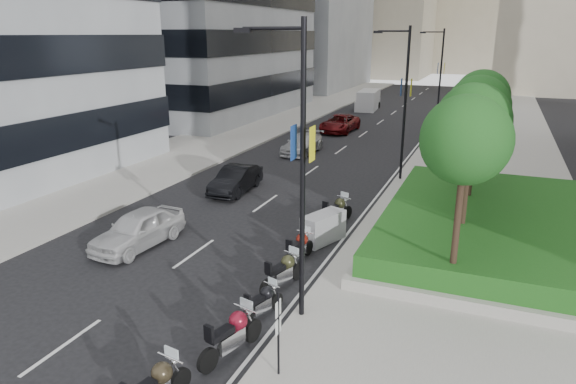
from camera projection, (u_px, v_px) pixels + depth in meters
The scene contains 26 objects.
ground at pixel (168, 307), 16.80m from camera, with size 160.00×160.00×0.00m, color black.
sidewalk_right at pixel (488, 147), 40.10m from camera, with size 10.00×100.00×0.15m, color #9E9B93.
sidewalk_left at pixel (247, 129), 47.64m from camera, with size 8.00×100.00×0.15m, color #9E9B93.
lane_edge at pixel (419, 143), 42.02m from camera, with size 0.12×100.00×0.01m, color silver.
lane_centre at pixel (358, 138), 43.89m from camera, with size 0.12×100.00×0.01m, color silver.
planter at pixel (500, 234), 21.95m from camera, with size 10.00×14.00×0.40m, color #A4A198.
hedge at pixel (502, 221), 21.77m from camera, with size 9.40×13.40×0.80m, color #174D16.
tree_0 at pixel (466, 141), 15.68m from camera, with size 2.80×2.80×6.30m.
tree_1 at pixel (473, 121), 19.22m from camera, with size 2.80×2.80×6.30m.
tree_2 at pixel (478, 107), 22.76m from camera, with size 2.80×2.80×6.30m.
tree_3 at pixel (482, 98), 26.30m from camera, with size 2.80×2.80×6.30m.
lamp_post_0 at pixel (298, 161), 14.70m from camera, with size 2.34×0.45×9.00m.
lamp_post_1 at pixel (403, 97), 29.74m from camera, with size 2.34×0.45×9.00m.
lamp_post_2 at pixel (439, 75), 45.68m from camera, with size 2.34×0.45×9.00m.
parking_sign at pixel (278, 329), 12.87m from camera, with size 0.06×0.32×2.50m.
motorcycle_1 at pixel (232, 334), 14.09m from camera, with size 0.95×2.43×1.23m.
motorcycle_2 at pixel (262, 302), 16.05m from camera, with size 0.81×1.91×0.98m.
motorcycle_3 at pixel (283, 271), 17.92m from camera, with size 0.94×2.23×1.14m.
motorcycle_4 at pixel (299, 248), 19.95m from camera, with size 0.74×2.21×1.11m.
motorcycle_5 at pixel (323, 228), 21.86m from camera, with size 1.55×2.28×1.28m.
motorcycle_6 at pixel (336, 211), 23.99m from camera, with size 1.09×2.29×1.20m.
car_a at pixel (138, 229), 21.38m from camera, with size 1.82×4.53×1.55m, color silver.
car_b at pixel (236, 180), 28.76m from camera, with size 1.54×4.42×1.46m, color black.
car_c at pixel (302, 144), 38.24m from camera, with size 1.97×4.86×1.41m, color #B6B7B8.
car_d at pixel (340, 123), 46.58m from camera, with size 2.54×5.51×1.53m, color #5D0B0D.
delivery_van at pixel (368, 101), 59.84m from camera, with size 2.44×5.47×2.24m.
Camera 1 is at (9.27, -12.36, 8.56)m, focal length 32.00 mm.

